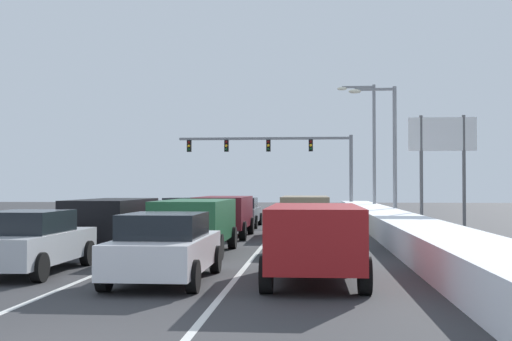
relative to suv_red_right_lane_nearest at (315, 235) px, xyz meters
The scene contains 21 objects.
ground_plane 11.94m from the suv_red_right_lane_nearest, 107.05° to the left, with size 120.00×120.00×0.00m, color #333335.
lane_stripe_between_right_lane_and_center_lane 16.02m from the suv_red_right_lane_nearest, 96.42° to the left, with size 0.14×49.70×0.01m, color silver.
lane_stripe_between_center_lane_and_left_lane 16.75m from the suv_red_right_lane_nearest, 108.08° to the left, with size 0.14×49.70×0.01m, color silver.
snow_bank_right_shoulder 16.29m from the suv_red_right_lane_nearest, 77.54° to the left, with size 2.13×49.70×0.89m, color white.
snow_bank_left_shoulder 19.05m from the suv_red_right_lane_nearest, 123.42° to the left, with size 1.81×49.70×0.76m, color white.
suv_red_right_lane_nearest is the anchor object (origin of this frame).
sedan_charcoal_right_lane_second 7.16m from the suv_red_right_lane_nearest, 88.98° to the left, with size 2.00×4.50×1.51m.
suv_tan_right_lane_third 13.81m from the suv_red_right_lane_nearest, 91.36° to the left, with size 2.16×4.90×1.67m.
sedan_navy_right_lane_fourth 19.80m from the suv_red_right_lane_nearest, 90.80° to the left, with size 2.00×4.50×1.51m.
sedan_white_center_lane_nearest 3.30m from the suv_red_right_lane_nearest, behind, with size 2.00×4.50×1.51m.
suv_green_center_lane_second 6.85m from the suv_red_right_lane_nearest, 122.40° to the left, with size 2.16×4.90×1.67m.
suv_maroon_center_lane_third 13.07m from the suv_red_right_lane_nearest, 106.30° to the left, with size 2.16×4.90×1.67m.
sedan_gray_center_lane_fourth 19.83m from the suv_red_right_lane_nearest, 100.82° to the left, with size 2.00×4.50×1.51m.
sedan_silver_left_lane_nearest 6.94m from the suv_red_right_lane_nearest, behind, with size 2.00×4.50×1.51m.
suv_black_left_lane_second 9.53m from the suv_red_right_lane_nearest, 134.24° to the left, with size 2.16×4.90×1.67m.
sedan_red_left_lane_third 14.28m from the suv_red_right_lane_nearest, 118.67° to the left, with size 2.00×4.50×1.51m.
sedan_charcoal_left_lane_fourth 20.41m from the suv_red_right_lane_nearest, 109.21° to the left, with size 2.00×4.50×1.51m.
traffic_light_gantry 38.73m from the suv_red_right_lane_nearest, 93.24° to the left, with size 14.00×0.47×6.20m.
street_lamp_right_near 23.34m from the suv_red_right_lane_nearest, 79.50° to the left, with size 2.66×0.36×7.68m.
street_lamp_right_mid 32.26m from the suv_red_right_lane_nearest, 82.87° to the left, with size 2.66×0.36×9.16m.
roadside_sign_right 18.87m from the suv_red_right_lane_nearest, 70.59° to the left, with size 3.20×0.16×5.50m.
Camera 1 is at (3.41, -7.98, 2.10)m, focal length 46.54 mm.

